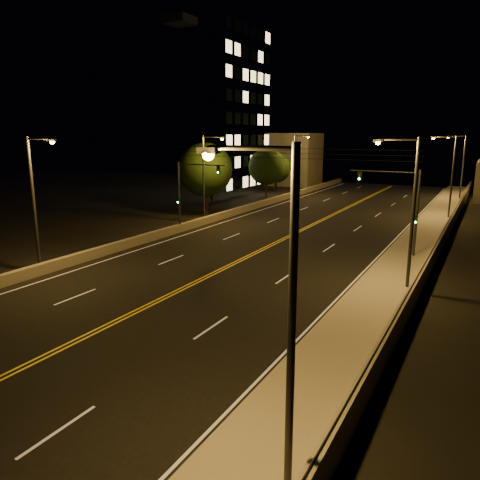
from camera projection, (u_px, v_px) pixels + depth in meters
The scene contains 23 objects.
road at pixel (228, 266), 32.43m from camera, with size 18.00×120.00×0.02m, color black.
sidewalk at pixel (388, 288), 27.41m from camera, with size 3.60×120.00×0.30m, color gray.
curb at pixel (356, 285), 28.29m from camera, with size 0.14×120.00×0.15m, color gray.
parapet_wall at pixel (419, 282), 26.50m from camera, with size 0.30×120.00×1.00m, color gray.
jersey_barrier at pixel (120, 246), 36.89m from camera, with size 0.45×120.00×0.73m, color gray.
distant_building_left at pixel (294, 159), 83.36m from camera, with size 8.00×8.00×9.09m, color slate.
parapet_rail at pixel (420, 273), 26.38m from camera, with size 0.06×0.06×120.00m, color black.
lane_markings at pixel (228, 266), 32.37m from camera, with size 17.32×116.00×0.00m.
streetlight_0 at pixel (281, 305), 10.80m from camera, with size 2.55×0.28×8.83m.
streetlight_1 at pixel (409, 204), 26.26m from camera, with size 2.55×0.28×8.83m.
streetlight_2 at pixel (450, 172), 48.92m from camera, with size 2.55×0.28×8.83m.
streetlight_3 at pixel (461, 163), 63.58m from camera, with size 2.55×0.28×8.83m.
streetlight_4 at pixel (36, 196), 29.68m from camera, with size 2.55×0.28×8.83m.
streetlight_5 at pixel (206, 173), 46.95m from camera, with size 2.55×0.28×8.83m.
streetlight_6 at pixel (295, 161), 67.63m from camera, with size 2.55×0.28×8.83m.
traffic_signal_right at pixel (404, 203), 33.80m from camera, with size 5.11×0.31×6.51m.
traffic_signal_left at pixel (188, 189), 42.53m from camera, with size 5.11×0.31×6.51m.
overhead_wires at pixel (284, 153), 38.94m from camera, with size 22.00×0.03×0.83m.
building_tower at pixel (182, 110), 73.69m from camera, with size 24.00×15.00×26.38m.
tree_0 at pixel (206, 170), 51.79m from camera, with size 5.96×5.96×8.08m.
tree_1 at pixel (212, 171), 59.65m from camera, with size 5.11×5.11×6.93m.
tree_2 at pixel (267, 167), 66.46m from camera, with size 5.16×5.16×7.00m.
tree_3 at pixel (276, 168), 71.36m from camera, with size 4.59×4.59×6.23m.
Camera 1 is at (15.52, -7.10, 9.00)m, focal length 35.00 mm.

